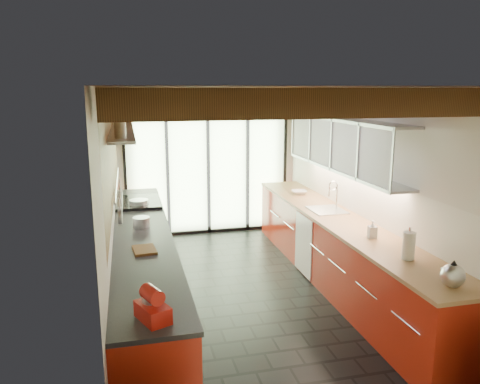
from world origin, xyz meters
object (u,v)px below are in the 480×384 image
(paper_towel, at_px, (409,246))
(kettle, at_px, (453,274))
(stand_mixer, at_px, (152,306))
(bowl, at_px, (299,192))
(soap_bottle, at_px, (373,229))

(paper_towel, bearing_deg, kettle, -90.00)
(stand_mixer, relative_size, bowl, 1.38)
(paper_towel, distance_m, bowl, 3.04)
(stand_mixer, xyz_separation_m, paper_towel, (2.54, 0.66, 0.03))
(soap_bottle, xyz_separation_m, bowl, (0.00, 2.34, -0.07))
(paper_towel, height_order, bowl, paper_towel)
(stand_mixer, relative_size, kettle, 1.29)
(stand_mixer, bearing_deg, bowl, 55.58)
(paper_towel, distance_m, soap_bottle, 0.71)
(kettle, height_order, bowl, kettle)
(stand_mixer, distance_m, bowl, 4.49)
(kettle, height_order, paper_towel, paper_towel)
(paper_towel, height_order, soap_bottle, paper_towel)
(stand_mixer, height_order, soap_bottle, stand_mixer)
(stand_mixer, relative_size, soap_bottle, 1.65)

